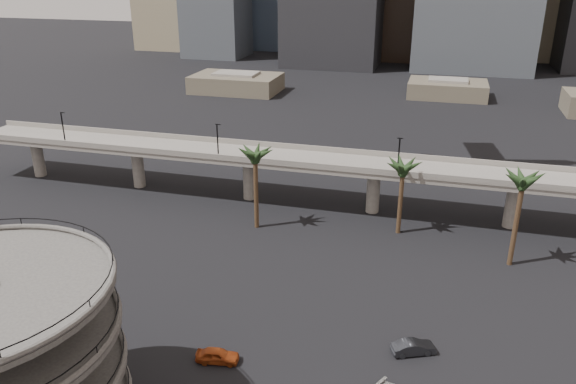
# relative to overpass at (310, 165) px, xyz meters

# --- Properties ---
(overpass) EXTENTS (130.00, 9.30, 14.70)m
(overpass) POSITION_rel_overpass_xyz_m (0.00, 0.00, 0.00)
(overpass) COLOR slate
(overpass) RESTS_ON ground
(palm_trees) EXTENTS (42.40, 10.40, 14.00)m
(palm_trees) POSITION_rel_overpass_xyz_m (14.02, -10.35, 4.09)
(palm_trees) COLOR #4E3521
(palm_trees) RESTS_ON ground
(low_buildings) EXTENTS (135.00, 27.50, 6.80)m
(low_buildings) POSITION_rel_overpass_xyz_m (6.89, 87.30, -4.48)
(low_buildings) COLOR brown
(low_buildings) RESTS_ON ground
(car_a) EXTENTS (4.83, 2.59, 1.56)m
(car_a) POSITION_rel_overpass_xyz_m (0.40, -43.31, -6.56)
(car_a) COLOR #A94318
(car_a) RESTS_ON ground
(car_b) EXTENTS (5.05, 3.50, 1.58)m
(car_b) POSITION_rel_overpass_xyz_m (20.27, -36.41, -6.55)
(car_b) COLOR black
(car_b) RESTS_ON ground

